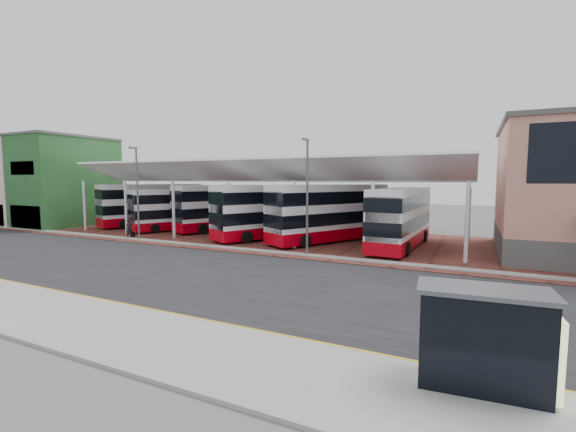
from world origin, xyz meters
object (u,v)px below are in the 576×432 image
Objects in this scene: bus_0 at (152,205)px; pedestrian at (129,229)px; bus_2 at (227,208)px; bus_3 at (273,212)px; bus_5 at (401,218)px; bus_shelter at (497,332)px; bus_4 at (330,213)px; bus_1 at (182,209)px.

pedestrian is at bearing -33.36° from bus_0.
bus_2 is at bearing -3.85° from pedestrian.
bus_3 is 11.24m from bus_5.
bus_5 is at bearing 100.51° from bus_shelter.
bus_4 is 5.94m from bus_5.
bus_shelter is (33.86, -22.69, -0.69)m from bus_0.
bus_3 is 6.71× the size of pedestrian.
bus_1 is at bearing 8.58° from bus_0.
bus_5 is (18.19, -2.71, -0.05)m from bus_2.
bus_2 is 7.46m from bus_3.
pedestrian is (5.52, -8.28, -1.49)m from bus_0.
bus_4 is at bearing 24.04° from bus_1.
bus_5 reaches higher than pedestrian.
bus_shelter is at bearing -10.90° from bus_0.
bus_3 reaches higher than bus_5.
bus_2 is at bearing 130.83° from bus_shelter.
bus_4 is at bearing 11.06° from bus_2.
bus_4 reaches higher than bus_1.
bus_2 is (9.98, 0.49, -0.02)m from bus_0.
bus_shelter is (5.69, -20.47, -0.62)m from bus_5.
bus_1 is 0.89× the size of bus_4.
bus_1 is 3.15× the size of bus_shelter.
bus_0 is 10.00m from bus_2.
bus_4 reaches higher than bus_0.
bus_4 is at bearing 114.34° from bus_shelter.
bus_2 is 12.50m from bus_4.
bus_3 reaches higher than bus_shelter.
bus_5 is at bearing 25.97° from bus_4.
bus_2 is 33.28m from bus_shelter.
bus_1 is (5.58, -1.43, -0.24)m from bus_0.
bus_1 is 16.67m from bus_4.
bus_shelter is at bearing -23.81° from bus_3.
bus_4 is at bearing 28.82° from bus_3.
bus_3 is (16.93, -2.21, 0.02)m from bus_0.
bus_3 is (6.95, -2.71, 0.04)m from bus_2.
bus_1 reaches higher than pedestrian.
bus_2 reaches higher than bus_5.
bus_4 is 17.91m from pedestrian.
bus_0 reaches higher than bus_1.
bus_3 is at bearing 15.48° from bus_0.
bus_1 is at bearing 22.66° from pedestrian.
pedestrian is 31.80m from bus_shelter.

